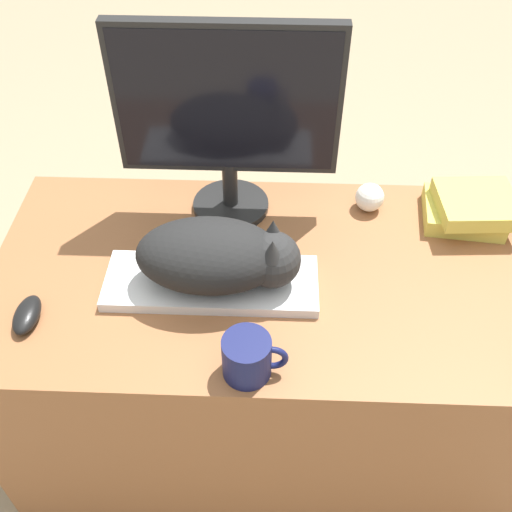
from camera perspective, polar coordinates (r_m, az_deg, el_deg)
desk at (r=1.59m, az=3.44°, el=-10.42°), size 1.36×0.63×0.71m
keyboard at (r=1.27m, az=-4.26°, el=-2.59°), size 0.45×0.16×0.02m
cat at (r=1.21m, az=-3.32°, el=0.02°), size 0.34×0.18×0.14m
monitor at (r=1.31m, az=-2.76°, el=13.62°), size 0.49×0.18×0.46m
computer_mouse at (r=1.29m, az=-20.98°, el=-5.25°), size 0.05×0.10×0.03m
coffee_mug at (r=1.11m, az=-0.75°, el=-9.60°), size 0.12×0.09×0.09m
baseball at (r=1.47m, az=10.77°, el=5.52°), size 0.07×0.07×0.07m
book_stack at (r=1.49m, az=19.67°, el=4.31°), size 0.21×0.19×0.08m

